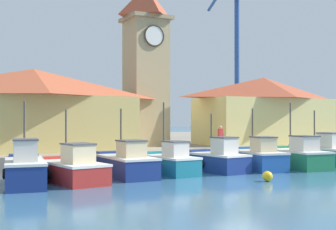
% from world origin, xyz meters
% --- Properties ---
extents(ground_plane, '(300.00, 300.00, 0.00)m').
position_xyz_m(ground_plane, '(0.00, 0.00, 0.00)').
color(ground_plane, '#386689').
extents(quay_wharf, '(120.00, 40.00, 1.12)m').
position_xyz_m(quay_wharf, '(0.00, 26.90, 0.56)').
color(quay_wharf, gray).
rests_on(quay_wharf, ground).
extents(fishing_boat_far_left, '(2.58, 5.22, 4.12)m').
position_xyz_m(fishing_boat_far_left, '(-10.09, 3.53, 0.79)').
color(fishing_boat_far_left, navy).
rests_on(fishing_boat_far_left, ground).
extents(fishing_boat_left_outer, '(2.82, 5.22, 3.71)m').
position_xyz_m(fishing_boat_left_outer, '(-7.76, 3.64, 0.68)').
color(fishing_boat_left_outer, '#AD2823').
rests_on(fishing_boat_left_outer, ground).
extents(fishing_boat_left_inner, '(2.18, 5.10, 3.82)m').
position_xyz_m(fishing_boat_left_inner, '(-4.44, 4.50, 0.73)').
color(fishing_boat_left_inner, navy).
rests_on(fishing_boat_left_inner, ground).
extents(fishing_boat_mid_left, '(2.17, 4.42, 4.21)m').
position_xyz_m(fishing_boat_mid_left, '(-1.76, 4.40, 0.69)').
color(fishing_boat_mid_left, '#196B7F').
rests_on(fishing_boat_mid_left, ground).
extents(fishing_boat_center, '(2.33, 4.43, 3.54)m').
position_xyz_m(fishing_boat_center, '(1.49, 4.22, 0.73)').
color(fishing_boat_center, navy).
rests_on(fishing_boat_center, ground).
extents(fishing_boat_mid_right, '(2.70, 5.00, 3.91)m').
position_xyz_m(fishing_boat_mid_right, '(4.42, 4.04, 0.75)').
color(fishing_boat_mid_right, '#2356A8').
rests_on(fishing_boat_mid_right, ground).
extents(fishing_boat_right_inner, '(2.77, 5.36, 4.30)m').
position_xyz_m(fishing_boat_right_inner, '(7.29, 3.56, 0.75)').
color(fishing_boat_right_inner, '#237A4C').
rests_on(fishing_boat_right_inner, ground).
extents(fishing_boat_right_outer, '(2.37, 4.61, 3.84)m').
position_xyz_m(fishing_boat_right_outer, '(10.52, 4.55, 0.78)').
color(fishing_boat_right_outer, '#2356A8').
rests_on(fishing_boat_right_outer, ground).
extents(clock_tower, '(3.35, 3.35, 14.24)m').
position_xyz_m(clock_tower, '(1.08, 13.70, 7.84)').
color(clock_tower, tan).
rests_on(clock_tower, quay_wharf).
extents(warehouse_left, '(13.10, 6.80, 5.46)m').
position_xyz_m(warehouse_left, '(-7.94, 12.13, 3.90)').
color(warehouse_left, tan).
rests_on(warehouse_left, quay_wharf).
extents(warehouse_right, '(11.81, 5.63, 5.65)m').
position_xyz_m(warehouse_right, '(11.34, 11.85, 4.01)').
color(warehouse_right, '#E5D17A').
rests_on(warehouse_right, quay_wharf).
extents(port_crane_near, '(2.35, 9.64, 19.58)m').
position_xyz_m(port_crane_near, '(17.03, 23.76, 8.66)').
color(port_crane_near, navy).
rests_on(port_crane_near, quay_wharf).
extents(mooring_buoy, '(0.53, 0.53, 0.53)m').
position_xyz_m(mooring_buoy, '(1.30, -0.72, 0.27)').
color(mooring_buoy, gold).
rests_on(mooring_buoy, ground).
extents(dock_worker_near_tower, '(0.34, 0.22, 1.62)m').
position_xyz_m(dock_worker_near_tower, '(4.71, 8.64, 1.96)').
color(dock_worker_near_tower, '#33333D').
rests_on(dock_worker_near_tower, quay_wharf).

